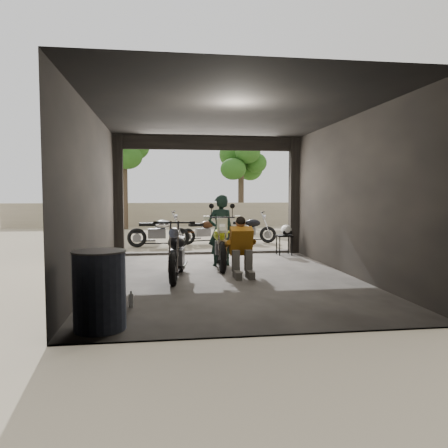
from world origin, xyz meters
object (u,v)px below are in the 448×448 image
object	(u,v)px
left_bike	(177,249)
sign_post	(326,200)
rider	(220,231)
outside_bike_a	(158,229)
outside_bike_c	(250,227)
oil_drum	(100,291)
outside_bike_b	(204,229)
stool	(284,238)
main_bike	(220,241)
mechanic	(242,248)
helmet	(286,230)

from	to	relation	value
left_bike	sign_post	world-z (taller)	sign_post
rider	outside_bike_a	bearing A→B (deg)	-78.68
outside_bike_c	oil_drum	world-z (taller)	outside_bike_c
outside_bike_b	sign_post	distance (m)	4.12
outside_bike_a	stool	world-z (taller)	outside_bike_a
main_bike	left_bike	size ratio (longest dim) A/B	1.05
left_bike	sign_post	distance (m)	5.80
left_bike	outside_bike_c	bearing A→B (deg)	73.87
outside_bike_c	left_bike	bearing A→B (deg)	174.04
oil_drum	sign_post	size ratio (longest dim) A/B	0.44
left_bike	sign_post	bearing A→B (deg)	47.10
rider	sign_post	world-z (taller)	sign_post
outside_bike_b	oil_drum	distance (m)	9.23
rider	left_bike	bearing A→B (deg)	43.12
sign_post	mechanic	bearing A→B (deg)	-140.19
outside_bike_a	outside_bike_b	world-z (taller)	outside_bike_a
left_bike	helmet	bearing A→B (deg)	51.03
stool	sign_post	xyz separation A→B (m)	(1.46, 0.78, 0.99)
outside_bike_a	outside_bike_b	size ratio (longest dim) A/B	1.12
mechanic	helmet	distance (m)	3.38
outside_bike_a	outside_bike_c	bearing A→B (deg)	-71.21
rider	sign_post	xyz separation A→B (m)	(3.39, 2.29, 0.65)
left_bike	stool	xyz separation A→B (m)	(2.96, 2.86, -0.10)
mechanic	oil_drum	xyz separation A→B (m)	(-2.32, -3.08, -0.10)
mechanic	oil_drum	world-z (taller)	mechanic
main_bike	helmet	world-z (taller)	main_bike
rider	oil_drum	size ratio (longest dim) A/B	1.68
rider	stool	size ratio (longest dim) A/B	2.96
outside_bike_a	rider	size ratio (longest dim) A/B	1.02
outside_bike_a	mechanic	distance (m)	5.45
outside_bike_c	helmet	world-z (taller)	outside_bike_c
stool	rider	bearing A→B (deg)	-142.01
main_bike	rider	xyz separation A→B (m)	(0.03, 0.21, 0.22)
outside_bike_a	outside_bike_c	world-z (taller)	outside_bike_a
outside_bike_a	stool	size ratio (longest dim) A/B	3.02
main_bike	outside_bike_c	distance (m)	5.16
outside_bike_b	outside_bike_a	bearing A→B (deg)	96.98
stool	oil_drum	distance (m)	7.19
outside_bike_a	stool	xyz separation A→B (m)	(3.37, -2.29, -0.09)
stool	helmet	size ratio (longest dim) A/B	1.82
outside_bike_c	main_bike	bearing A→B (deg)	179.14
outside_bike_b	helmet	distance (m)	3.58
main_bike	outside_bike_a	size ratio (longest dim) A/B	1.08
outside_bike_c	oil_drum	xyz separation A→B (m)	(-3.68, -9.14, -0.04)
outside_bike_c	outside_bike_b	bearing A→B (deg)	113.48
rider	outside_bike_c	bearing A→B (deg)	-118.55
outside_bike_a	rider	bearing A→B (deg)	-156.43
helmet	outside_bike_c	bearing A→B (deg)	74.11
left_bike	outside_bike_c	xyz separation A→B (m)	(2.65, 6.02, -0.05)
outside_bike_b	rider	bearing A→B (deg)	160.56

